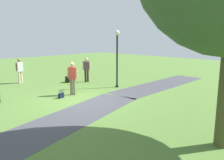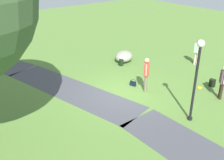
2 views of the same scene
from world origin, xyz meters
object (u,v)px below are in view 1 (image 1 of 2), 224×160
(lamp_post, at_px, (117,52))
(frisbee_on_grass, at_px, (70,84))
(woman_with_handbag, at_px, (72,76))
(handbag_on_grass, at_px, (61,95))
(passerby_on_path, at_px, (20,69))
(spare_backpack_on_lawn, at_px, (68,79))
(man_near_boulder, at_px, (86,68))

(lamp_post, bearing_deg, frisbee_on_grass, -62.56)
(woman_with_handbag, xyz_separation_m, handbag_on_grass, (0.79, 0.10, -0.86))
(passerby_on_path, bearing_deg, spare_backpack_on_lawn, 140.93)
(man_near_boulder, bearing_deg, passerby_on_path, -40.00)
(passerby_on_path, bearing_deg, handbag_on_grass, 87.61)
(lamp_post, bearing_deg, handbag_on_grass, -4.50)
(man_near_boulder, xyz_separation_m, handbag_on_grass, (3.51, 2.28, -0.80))
(lamp_post, distance_m, man_near_boulder, 2.83)
(handbag_on_grass, distance_m, frisbee_on_grass, 3.40)
(lamp_post, bearing_deg, passerby_on_path, -56.53)
(lamp_post, xyz_separation_m, frisbee_on_grass, (1.45, -2.80, -2.07))
(woman_with_handbag, distance_m, frisbee_on_grass, 3.00)
(man_near_boulder, xyz_separation_m, passerby_on_path, (3.30, -2.77, -0.02))
(passerby_on_path, distance_m, spare_backpack_on_lawn, 3.12)
(woman_with_handbag, relative_size, frisbee_on_grass, 7.35)
(handbag_on_grass, bearing_deg, woman_with_handbag, -172.79)
(woman_with_handbag, height_order, spare_backpack_on_lawn, woman_with_handbag)
(man_near_boulder, xyz_separation_m, spare_backpack_on_lawn, (0.94, -0.86, -0.75))
(lamp_post, relative_size, passerby_on_path, 2.10)
(spare_backpack_on_lawn, bearing_deg, passerby_on_path, -39.07)
(lamp_post, height_order, man_near_boulder, lamp_post)
(lamp_post, relative_size, woman_with_handbag, 1.96)
(lamp_post, relative_size, spare_backpack_on_lawn, 8.40)
(spare_backpack_on_lawn, bearing_deg, handbag_on_grass, 50.69)
(lamp_post, bearing_deg, spare_backpack_on_lawn, -71.08)
(passerby_on_path, distance_m, frisbee_on_grass, 3.41)
(frisbee_on_grass, bearing_deg, lamp_post, 117.44)
(woman_with_handbag, distance_m, man_near_boulder, 3.49)
(woman_with_handbag, bearing_deg, handbag_on_grass, 7.21)
(lamp_post, relative_size, man_near_boulder, 2.06)
(man_near_boulder, relative_size, handbag_on_grass, 4.79)
(man_near_boulder, bearing_deg, woman_with_handbag, 38.69)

